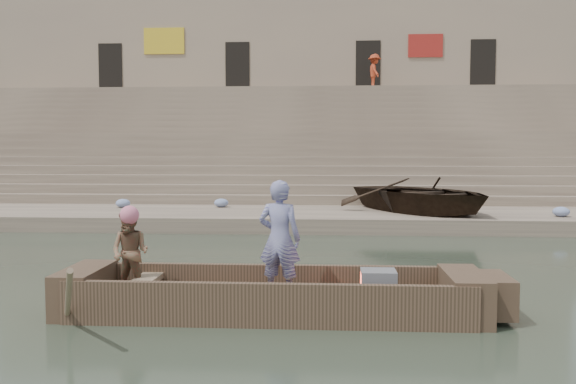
# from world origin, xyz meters

# --- Properties ---
(ground) EXTENTS (120.00, 120.00, 0.00)m
(ground) POSITION_xyz_m (0.00, 0.00, 0.00)
(ground) COLOR #283226
(ground) RESTS_ON ground
(lower_landing) EXTENTS (32.00, 4.00, 0.40)m
(lower_landing) POSITION_xyz_m (0.00, 8.00, 0.20)
(lower_landing) COLOR gray
(lower_landing) RESTS_ON ground
(mid_landing) EXTENTS (32.00, 3.00, 2.80)m
(mid_landing) POSITION_xyz_m (0.00, 15.50, 1.40)
(mid_landing) COLOR gray
(mid_landing) RESTS_ON ground
(upper_landing) EXTENTS (32.00, 3.00, 5.20)m
(upper_landing) POSITION_xyz_m (0.00, 22.50, 2.60)
(upper_landing) COLOR gray
(upper_landing) RESTS_ON ground
(ghat_steps) EXTENTS (32.00, 11.00, 5.20)m
(ghat_steps) POSITION_xyz_m (0.00, 17.19, 1.80)
(ghat_steps) COLOR gray
(ghat_steps) RESTS_ON ground
(building_wall) EXTENTS (32.00, 5.07, 11.20)m
(building_wall) POSITION_xyz_m (0.00, 26.50, 5.60)
(building_wall) COLOR gray
(building_wall) RESTS_ON ground
(main_rowboat) EXTENTS (5.00, 1.30, 0.22)m
(main_rowboat) POSITION_xyz_m (2.20, -1.71, 0.11)
(main_rowboat) COLOR brown
(main_rowboat) RESTS_ON ground
(rowboat_trim) EXTENTS (6.04, 2.63, 1.83)m
(rowboat_trim) POSITION_xyz_m (2.41, -1.71, 0.31)
(rowboat_trim) COLOR brown
(rowboat_trim) RESTS_ON ground
(standing_man) EXTENTS (0.64, 0.49, 1.59)m
(standing_man) POSITION_xyz_m (2.31, -1.61, 1.01)
(standing_man) COLOR navy
(standing_man) RESTS_ON main_rowboat
(rowing_man) EXTENTS (0.65, 0.56, 1.16)m
(rowing_man) POSITION_xyz_m (0.25, -1.59, 0.80)
(rowing_man) COLOR #246E44
(rowing_man) RESTS_ON main_rowboat
(television) EXTENTS (0.46, 0.42, 0.40)m
(television) POSITION_xyz_m (3.62, -1.71, 0.42)
(television) COLOR slate
(television) RESTS_ON main_rowboat
(beached_rowboat) EXTENTS (5.54, 5.92, 1.00)m
(beached_rowboat) POSITION_xyz_m (5.61, 8.01, 0.90)
(beached_rowboat) COLOR #2D2116
(beached_rowboat) RESTS_ON lower_landing
(pedestrian) EXTENTS (0.84, 1.25, 1.80)m
(pedestrian) POSITION_xyz_m (5.26, 22.65, 6.10)
(pedestrian) COLOR #A6361C
(pedestrian) RESTS_ON upper_landing
(cloth_bundles) EXTENTS (12.91, 2.49, 0.26)m
(cloth_bundles) POSITION_xyz_m (1.81, 8.36, 0.53)
(cloth_bundles) COLOR #3F5999
(cloth_bundles) RESTS_ON lower_landing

